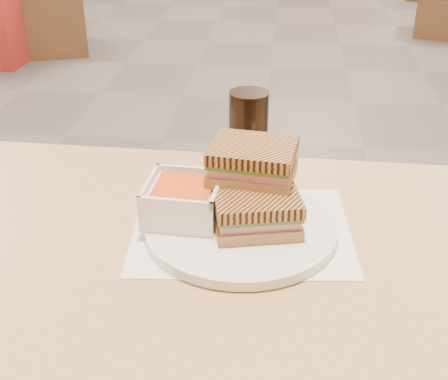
# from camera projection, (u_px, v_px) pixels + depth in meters

# --- Properties ---
(main_table) EXTENTS (1.22, 0.73, 0.75)m
(main_table) POSITION_uv_depth(u_px,v_px,m) (198.00, 318.00, 0.94)
(main_table) COLOR tan
(main_table) RESTS_ON ground
(tray_liner) EXTENTS (0.35, 0.28, 0.00)m
(tray_liner) POSITION_uv_depth(u_px,v_px,m) (241.00, 229.00, 0.95)
(tray_liner) COLOR white
(tray_liner) RESTS_ON main_table
(plate) EXTENTS (0.29, 0.29, 0.02)m
(plate) POSITION_uv_depth(u_px,v_px,m) (241.00, 228.00, 0.93)
(plate) COLOR white
(plate) RESTS_ON tray_liner
(soup_bowl) EXTENTS (0.12, 0.12, 0.06)m
(soup_bowl) POSITION_uv_depth(u_px,v_px,m) (184.00, 202.00, 0.94)
(soup_bowl) COLOR white
(soup_bowl) RESTS_ON plate
(panini_lower) EXTENTS (0.14, 0.13, 0.06)m
(panini_lower) POSITION_uv_depth(u_px,v_px,m) (256.00, 210.00, 0.91)
(panini_lower) COLOR tan
(panini_lower) RESTS_ON plate
(panini_upper) EXTENTS (0.14, 0.12, 0.06)m
(panini_upper) POSITION_uv_depth(u_px,v_px,m) (253.00, 162.00, 0.94)
(panini_upper) COLOR tan
(panini_upper) RESTS_ON panini_lower
(cola_glass) EXTENTS (0.07, 0.07, 0.15)m
(cola_glass) POSITION_uv_depth(u_px,v_px,m) (248.00, 132.00, 1.09)
(cola_glass) COLOR black
(cola_glass) RESTS_ON main_table
(bg_chair_0r) EXTENTS (0.51, 0.51, 0.45)m
(bg_chair_0r) POSITION_uv_depth(u_px,v_px,m) (56.00, 20.00, 4.36)
(bg_chair_0r) COLOR brown
(bg_chair_0r) RESTS_ON ground
(bg_chair_1l) EXTENTS (0.49, 0.49, 0.44)m
(bg_chair_1l) POSITION_uv_depth(u_px,v_px,m) (446.00, 7.00, 4.79)
(bg_chair_1l) COLOR brown
(bg_chair_1l) RESTS_ON ground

